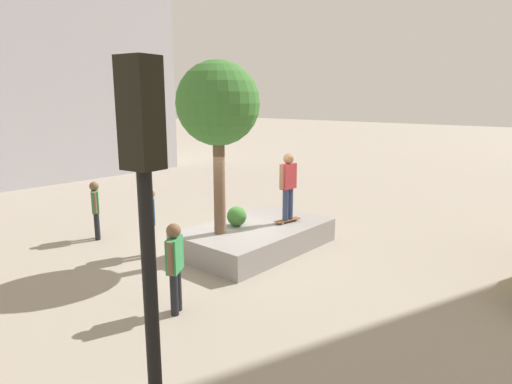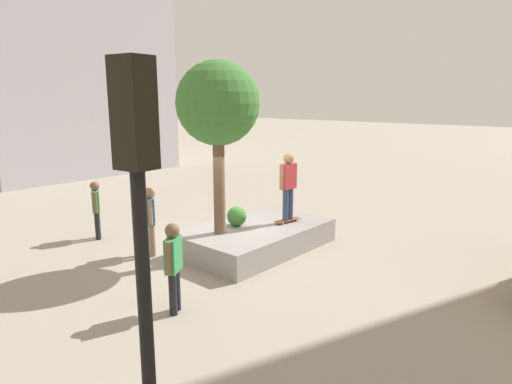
% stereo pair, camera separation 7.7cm
% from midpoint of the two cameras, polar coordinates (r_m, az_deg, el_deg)
% --- Properties ---
extents(ground_plane, '(120.00, 120.00, 0.00)m').
position_cam_midpoint_polar(ground_plane, '(11.54, -3.40, -7.47)').
color(ground_plane, '#9E9384').
extents(planter_ledge, '(3.92, 2.38, 0.61)m').
position_cam_midpoint_polar(planter_ledge, '(11.55, -0.19, -5.85)').
color(planter_ledge, gray).
rests_on(planter_ledge, ground).
extents(plaza_tree, '(1.96, 1.96, 4.11)m').
position_cam_midpoint_polar(plaza_tree, '(10.43, -5.15, 11.08)').
color(plaza_tree, brown).
rests_on(plaza_tree, planter_ledge).
extents(boxwood_shrub, '(0.51, 0.51, 0.51)m').
position_cam_midpoint_polar(boxwood_shrub, '(11.43, -2.69, -3.13)').
color(boxwood_shrub, '#3D7A33').
rests_on(boxwood_shrub, planter_ledge).
extents(skateboard, '(0.82, 0.35, 0.07)m').
position_cam_midpoint_polar(skateboard, '(11.81, 3.91, -3.65)').
color(skateboard, brown).
rests_on(skateboard, planter_ledge).
extents(skateboarder, '(0.60, 0.27, 1.78)m').
position_cam_midpoint_polar(skateboarder, '(11.58, 3.98, 1.32)').
color(skateboarder, navy).
rests_on(skateboarder, skateboard).
extents(traffic_light_corner, '(0.36, 0.31, 4.16)m').
position_cam_midpoint_polar(traffic_light_corner, '(3.64, -14.38, -4.20)').
color(traffic_light_corner, black).
rests_on(traffic_light_corner, ground).
extents(bystander_watching, '(0.50, 0.41, 1.69)m').
position_cam_midpoint_polar(bystander_watching, '(8.13, -10.71, -8.87)').
color(bystander_watching, black).
rests_on(bystander_watching, ground).
extents(pedestrian_crossing, '(0.43, 0.49, 1.73)m').
position_cam_midpoint_polar(pedestrian_crossing, '(11.17, -13.60, -3.09)').
color(pedestrian_crossing, '#847056').
rests_on(pedestrian_crossing, ground).
extents(passerby_with_bag, '(0.38, 0.49, 1.62)m').
position_cam_midpoint_polar(passerby_with_bag, '(12.93, -20.17, -1.73)').
color(passerby_with_bag, black).
rests_on(passerby_with_bag, ground).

